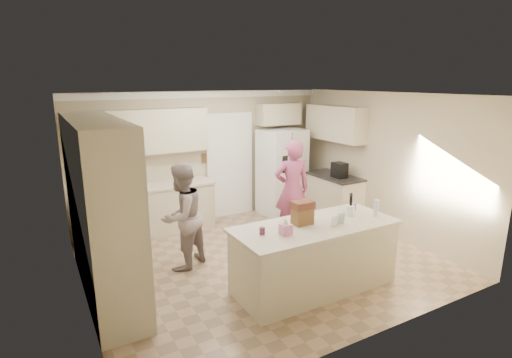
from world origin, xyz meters
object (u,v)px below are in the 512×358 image
refrigerator (282,172)px  teen_boy (182,216)px  island_base (314,258)px  dollhouse_body (302,216)px  tissue_box (286,229)px  coffee_maker (339,170)px  teen_girl (292,189)px  utensil_crock (350,210)px

refrigerator → teen_boy: refrigerator is taller
island_base → dollhouse_body: dollhouse_body is taller
dollhouse_body → refrigerator: bearing=61.8°
refrigerator → tissue_box: 3.61m
coffee_maker → teen_boy: bearing=-173.1°
dollhouse_body → coffee_maker: bearing=39.3°
dollhouse_body → teen_girl: teen_girl is taller
teen_boy → island_base: bearing=101.2°
coffee_maker → teen_girl: bearing=-171.7°
refrigerator → teen_girl: (-0.58, -1.23, -0.01)m
coffee_maker → island_base: coffee_maker is taller
dollhouse_body → island_base: bearing=-33.7°
utensil_crock → teen_girl: bearing=85.0°
island_base → dollhouse_body: size_ratio=8.46×
refrigerator → coffee_maker: size_ratio=6.00×
utensil_crock → tissue_box: (-1.20, -0.15, -0.00)m
coffee_maker → island_base: size_ratio=0.14×
teen_girl → island_base: bearing=81.4°
utensil_crock → coffee_maker: bearing=52.9°
teen_boy → refrigerator: bearing=177.0°
teen_girl → utensil_crock: bearing=101.3°
utensil_crock → teen_girl: size_ratio=0.08×
tissue_box → coffee_maker: bearing=37.6°
coffee_maker → teen_boy: (-3.41, -0.41, -0.25)m
teen_boy → coffee_maker: bearing=155.8°
tissue_box → teen_boy: (-0.81, 1.59, -0.18)m
teen_girl → dollhouse_body: bearing=76.0°
island_base → tissue_box: (-0.55, -0.10, 0.56)m
coffee_maker → teen_boy: size_ratio=0.18×
refrigerator → island_base: size_ratio=0.82×
island_base → tissue_box: bearing=-169.7°
refrigerator → tissue_box: refrigerator is taller
utensil_crock → tissue_box: size_ratio=1.07×
coffee_maker → tissue_box: 3.28m
coffee_maker → utensil_crock: 2.32m
refrigerator → utensil_crock: refrigerator is taller
tissue_box → teen_boy: bearing=116.9°
utensil_crock → dollhouse_body: dollhouse_body is taller
dollhouse_body → teen_girl: bearing=59.7°
teen_boy → tissue_box: bearing=85.8°
island_base → teen_girl: 1.95m
utensil_crock → dollhouse_body: (-0.80, 0.05, 0.04)m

